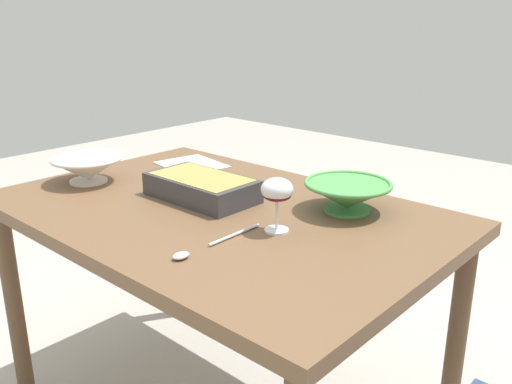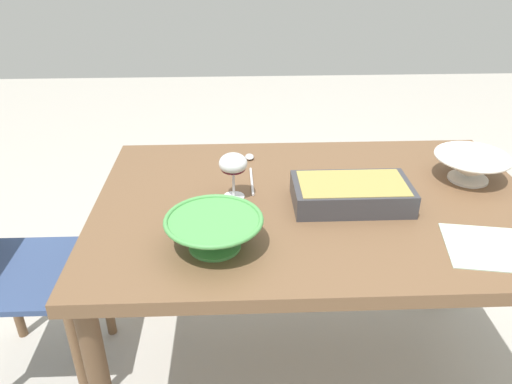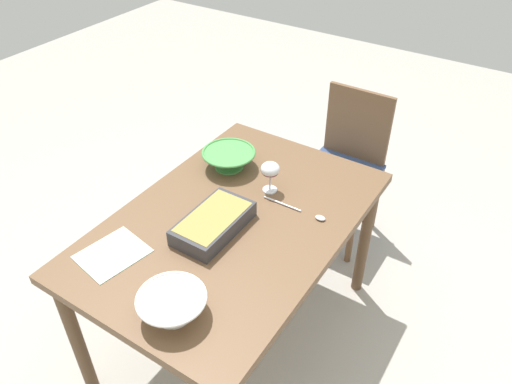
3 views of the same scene
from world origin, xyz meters
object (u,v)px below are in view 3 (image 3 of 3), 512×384
(napkin, at_px, (113,254))
(dining_table, at_px, (234,234))
(casserole_dish, at_px, (213,222))
(small_bowl, at_px, (172,305))
(serving_spoon, at_px, (305,212))
(wine_glass, at_px, (270,171))
(mixing_bowl, at_px, (229,158))
(chair, at_px, (346,161))

(napkin, bearing_deg, dining_table, -32.73)
(casserole_dish, relative_size, napkin, 1.42)
(napkin, bearing_deg, small_bowl, -103.53)
(small_bowl, height_order, napkin, small_bowl)
(casserole_dish, height_order, serving_spoon, casserole_dish)
(wine_glass, distance_m, serving_spoon, 0.24)
(dining_table, distance_m, wine_glass, 0.31)
(wine_glass, relative_size, small_bowl, 0.62)
(dining_table, xyz_separation_m, small_bowl, (-0.50, -0.11, 0.13))
(dining_table, relative_size, mixing_bowl, 5.28)
(dining_table, bearing_deg, napkin, 147.27)
(casserole_dish, height_order, mixing_bowl, mixing_bowl)
(napkin, bearing_deg, serving_spoon, -39.46)
(chair, height_order, napkin, chair)
(wine_glass, height_order, napkin, wine_glass)
(chair, bearing_deg, napkin, 166.74)
(small_bowl, xyz_separation_m, napkin, (0.09, 0.38, -0.05))
(chair, height_order, mixing_bowl, chair)
(napkin, bearing_deg, wine_glass, -23.71)
(mixing_bowl, bearing_deg, napkin, 177.08)
(dining_table, distance_m, napkin, 0.50)
(chair, relative_size, mixing_bowl, 3.54)
(dining_table, relative_size, chair, 1.49)
(casserole_dish, bearing_deg, serving_spoon, -42.13)
(casserole_dish, bearing_deg, small_bowl, -161.16)
(casserole_dish, bearing_deg, napkin, 143.13)
(napkin, bearing_deg, mixing_bowl, -2.92)
(casserole_dish, height_order, small_bowl, small_bowl)
(small_bowl, relative_size, serving_spoon, 0.80)
(casserole_dish, bearing_deg, dining_table, -15.78)
(casserole_dish, xyz_separation_m, mixing_bowl, (0.39, 0.20, 0.01))
(casserole_dish, distance_m, serving_spoon, 0.39)
(wine_glass, height_order, casserole_dish, wine_glass)
(dining_table, height_order, mixing_bowl, mixing_bowl)
(casserole_dish, bearing_deg, wine_glass, -8.52)
(casserole_dish, distance_m, napkin, 0.40)
(mixing_bowl, relative_size, napkin, 1.05)
(chair, height_order, small_bowl, chair)
(chair, relative_size, casserole_dish, 2.60)
(mixing_bowl, bearing_deg, dining_table, -142.27)
(dining_table, bearing_deg, wine_glass, -5.65)
(wine_glass, distance_m, napkin, 0.73)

